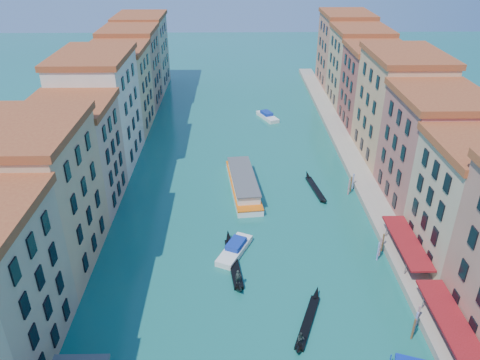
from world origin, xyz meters
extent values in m
cube|color=tan|center=(-26.00, 39.50, 9.50)|extent=(12.00, 17.00, 19.00)
cube|color=#943B20|center=(-26.00, 39.50, 19.50)|extent=(12.80, 17.40, 1.00)
cube|color=tan|center=(-26.00, 55.00, 8.25)|extent=(12.00, 14.00, 16.50)
cube|color=#943B20|center=(-26.00, 55.00, 17.00)|extent=(12.80, 14.40, 1.00)
cube|color=beige|center=(-26.00, 71.00, 10.00)|extent=(12.00, 18.00, 20.00)
cube|color=#943B20|center=(-26.00, 71.00, 20.50)|extent=(12.80, 18.40, 1.00)
cube|color=tan|center=(-26.00, 88.00, 8.75)|extent=(12.00, 16.00, 17.50)
cube|color=#943B20|center=(-26.00, 88.00, 18.00)|extent=(12.80, 16.40, 1.00)
cube|color=#A4775D|center=(-26.00, 103.50, 9.25)|extent=(12.00, 15.00, 18.50)
cube|color=#943B20|center=(-26.00, 103.50, 19.00)|extent=(12.80, 15.40, 1.00)
cube|color=tan|center=(-26.00, 119.50, 9.50)|extent=(12.00, 17.00, 19.00)
cube|color=#943B20|center=(-26.00, 119.50, 19.50)|extent=(12.80, 17.40, 1.00)
cube|color=tan|center=(30.00, 39.00, 8.25)|extent=(12.00, 14.00, 16.50)
cube|color=#A95C50|center=(30.00, 54.00, 9.00)|extent=(12.00, 16.00, 18.00)
cube|color=#943B20|center=(30.00, 54.00, 18.50)|extent=(12.80, 16.40, 1.00)
cube|color=tan|center=(30.00, 71.00, 10.00)|extent=(12.00, 18.00, 20.00)
cube|color=#943B20|center=(30.00, 71.00, 20.50)|extent=(12.80, 18.40, 1.00)
cube|color=#9C4A3F|center=(30.00, 87.50, 8.75)|extent=(12.00, 15.00, 17.50)
cube|color=#943B20|center=(30.00, 87.50, 18.00)|extent=(12.80, 15.40, 1.00)
cube|color=tan|center=(30.00, 103.00, 9.25)|extent=(12.00, 16.00, 18.50)
cube|color=#943B20|center=(30.00, 103.00, 19.00)|extent=(12.80, 16.40, 1.00)
cube|color=#BA7256|center=(30.00, 119.50, 9.75)|extent=(12.00, 17.00, 19.50)
cube|color=#943B20|center=(30.00, 119.50, 20.00)|extent=(12.80, 17.40, 1.00)
cube|color=#9F9080|center=(22.00, 65.00, 0.50)|extent=(4.00, 140.00, 1.00)
cube|color=maroon|center=(22.20, 23.50, 3.00)|extent=(3.20, 15.30, 0.25)
cylinder|color=#535456|center=(20.80, 28.60, 1.50)|extent=(0.12, 0.12, 3.00)
cube|color=maroon|center=(22.20, 39.00, 3.00)|extent=(3.20, 12.60, 0.25)
cylinder|color=#535456|center=(20.80, 34.80, 1.50)|extent=(0.12, 0.12, 3.00)
cylinder|color=#535456|center=(20.80, 43.20, 1.50)|extent=(0.12, 0.12, 3.00)
cylinder|color=brown|center=(18.50, 25.00, 1.30)|extent=(0.24, 0.24, 3.20)
cylinder|color=brown|center=(19.10, 26.00, 1.30)|extent=(0.24, 0.24, 3.20)
cylinder|color=brown|center=(19.70, 27.00, 1.30)|extent=(0.24, 0.24, 3.20)
cylinder|color=brown|center=(18.50, 39.00, 1.30)|extent=(0.24, 0.24, 3.20)
cylinder|color=brown|center=(19.10, 40.00, 1.30)|extent=(0.24, 0.24, 3.20)
cylinder|color=brown|center=(19.70, 41.00, 1.30)|extent=(0.24, 0.24, 3.20)
cylinder|color=brown|center=(18.50, 57.00, 1.30)|extent=(0.24, 0.24, 3.20)
cylinder|color=brown|center=(19.10, 58.00, 1.30)|extent=(0.24, 0.24, 3.20)
cylinder|color=brown|center=(19.70, 59.00, 1.30)|extent=(0.24, 0.24, 3.20)
cube|color=white|center=(0.57, 59.16, 0.55)|extent=(6.14, 18.73, 1.10)
cube|color=white|center=(0.57, 59.16, 1.75)|extent=(5.28, 15.03, 1.47)
cube|color=#535456|center=(0.57, 59.16, 2.62)|extent=(5.60, 15.51, 0.23)
cube|color=orange|center=(0.57, 59.16, 1.06)|extent=(6.19, 18.74, 0.23)
cube|color=black|center=(-1.19, 38.29, 0.25)|extent=(2.57, 10.35, 0.51)
cone|color=black|center=(-1.93, 43.95, 0.69)|extent=(1.31, 2.41, 1.92)
cone|color=black|center=(-0.45, 32.63, 0.57)|extent=(1.26, 2.01, 1.69)
imported|color=#232D28|center=(-0.63, 33.99, 1.44)|extent=(0.77, 0.56, 1.97)
cube|color=black|center=(7.30, 27.46, 0.21)|extent=(4.07, 8.44, 0.43)
cone|color=black|center=(9.01, 31.94, 0.58)|extent=(1.50, 2.11, 1.61)
cone|color=black|center=(5.59, 22.98, 0.48)|extent=(1.38, 1.80, 1.42)
imported|color=#232D2A|center=(6.00, 24.05, 1.21)|extent=(0.98, 0.87, 1.66)
cube|color=black|center=(13.16, 58.58, 0.21)|extent=(2.39, 8.62, 0.43)
cone|color=black|center=(12.41, 63.28, 0.57)|extent=(1.15, 2.02, 1.60)
cone|color=black|center=(13.92, 53.89, 0.48)|extent=(1.10, 1.70, 1.41)
cube|color=white|center=(-1.08, 40.90, 0.43)|extent=(5.34, 7.91, 0.87)
cube|color=navy|center=(-0.85, 41.40, 1.19)|extent=(3.14, 3.78, 0.76)
cube|color=white|center=(7.18, 93.60, 0.43)|extent=(5.21, 7.90, 0.87)
cube|color=navy|center=(6.97, 94.09, 1.19)|extent=(3.09, 3.76, 0.76)
camera|label=1|loc=(-1.15, -12.07, 40.15)|focal=35.00mm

